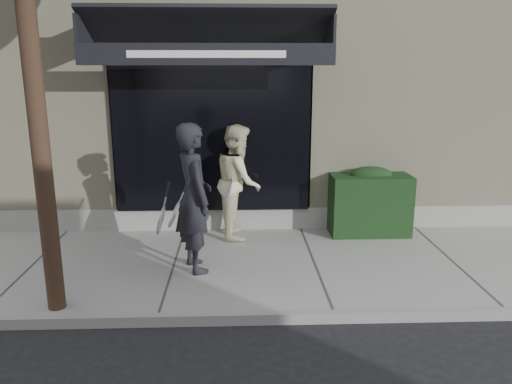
{
  "coord_description": "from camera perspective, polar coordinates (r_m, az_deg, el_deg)",
  "views": [
    {
      "loc": [
        -1.09,
        -6.69,
        2.83
      ],
      "look_at": [
        -0.81,
        0.6,
        1.01
      ],
      "focal_mm": 35.0,
      "sensor_mm": 36.0,
      "label": 1
    }
  ],
  "objects": [
    {
      "name": "ground",
      "position": [
        7.34,
        6.6,
        -8.74
      ],
      "size": [
        80.0,
        80.0,
        0.0
      ],
      "primitive_type": "plane",
      "color": "black",
      "rests_on": "ground"
    },
    {
      "name": "sidewalk",
      "position": [
        7.32,
        6.61,
        -8.3
      ],
      "size": [
        20.0,
        3.0,
        0.12
      ],
      "primitive_type": "cube",
      "color": "gray",
      "rests_on": "ground"
    },
    {
      "name": "curb",
      "position": [
        5.93,
        8.92,
        -13.88
      ],
      "size": [
        20.0,
        0.1,
        0.14
      ],
      "primitive_type": "cube",
      "color": "gray",
      "rests_on": "ground"
    },
    {
      "name": "building_facade",
      "position": [
        11.69,
        3.22,
        13.56
      ],
      "size": [
        14.3,
        8.04,
        5.64
      ],
      "color": "beige",
      "rests_on": "ground"
    },
    {
      "name": "hedge",
      "position": [
        8.51,
        12.8,
        -1.1
      ],
      "size": [
        1.3,
        0.7,
        1.14
      ],
      "color": "black",
      "rests_on": "sidewalk"
    },
    {
      "name": "pedestrian_front",
      "position": [
        6.73,
        -7.14,
        -0.7
      ],
      "size": [
        0.85,
        1.01,
        2.02
      ],
      "color": "black",
      "rests_on": "sidewalk"
    },
    {
      "name": "pedestrian_back",
      "position": [
        8.09,
        -2.02,
        1.25
      ],
      "size": [
        0.73,
        0.92,
        1.84
      ],
      "color": "beige",
      "rests_on": "sidewalk"
    }
  ]
}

